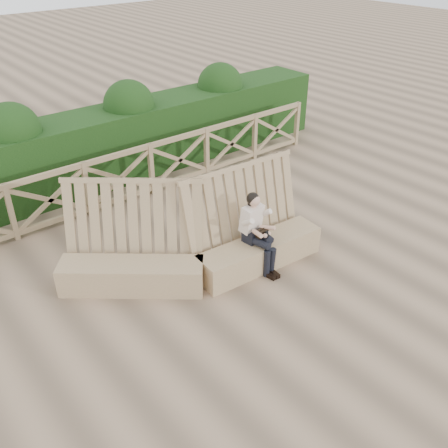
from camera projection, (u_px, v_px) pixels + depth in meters
ground at (234, 286)px, 7.80m from camera, size 60.00×60.00×0.00m
bench at (196, 252)px, 7.88m from camera, size 4.06×2.20×1.60m
woman at (257, 228)px, 7.89m from camera, size 0.38×0.77×1.32m
guardrail at (120, 178)px, 9.84m from camera, size 10.10×0.09×1.10m
hedge at (91, 151)px, 10.54m from camera, size 12.00×1.20×1.50m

